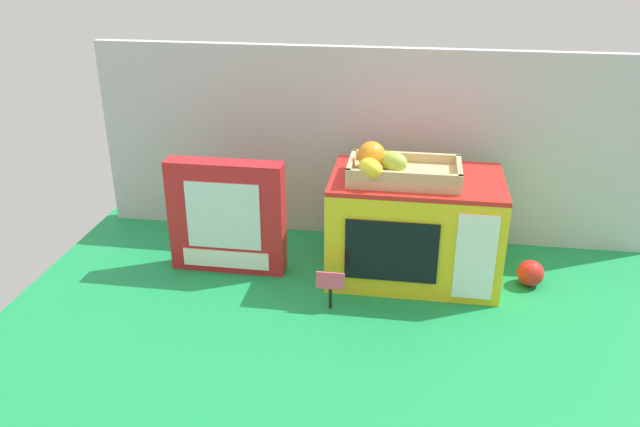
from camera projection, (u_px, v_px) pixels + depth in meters
ground_plane at (360, 274)px, 1.74m from camera, size 1.70×1.70×0.00m
display_back_panel at (371, 145)px, 1.86m from camera, size 1.61×0.03×0.56m
toy_microwave at (414, 227)px, 1.69m from camera, size 0.44×0.28×0.28m
food_groups_crate at (395, 169)px, 1.60m from camera, size 0.28×0.18×0.09m
cookie_set_box at (227, 217)px, 1.71m from camera, size 0.31×0.06×0.31m
price_sign at (330, 285)px, 1.56m from camera, size 0.07×0.01×0.10m
loose_toy_apple at (530, 273)px, 1.67m from camera, size 0.07×0.07×0.07m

